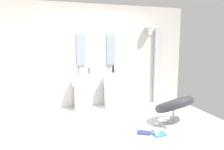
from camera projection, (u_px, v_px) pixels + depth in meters
name	position (u px, v px, depth m)	size (l,w,h in m)	color
ground_plane	(112.00, 131.00, 3.62)	(4.80, 3.60, 0.04)	silver
rear_partition	(96.00, 56.00, 5.02)	(4.80, 0.10, 2.60)	beige
pedestal_sink_left	(83.00, 90.00, 4.74)	(0.49, 0.49, 0.98)	white
pedestal_sink_right	(113.00, 89.00, 4.93)	(0.49, 0.49, 0.98)	white
vanity_mirror_left	(81.00, 50.00, 4.84)	(0.22, 0.03, 0.77)	#8C9EA8
vanity_mirror_right	(111.00, 50.00, 5.03)	(0.22, 0.03, 0.77)	#8C9EA8
shower_column	(156.00, 64.00, 5.34)	(0.49, 0.24, 2.05)	#B7BABF
lounge_chair	(174.00, 107.00, 3.86)	(1.06, 1.06, 0.65)	#B7BABF
area_rug	(147.00, 133.00, 3.46)	(1.26, 0.62, 0.01)	#B2B2B7
magazine_red	(158.00, 133.00, 3.45)	(0.24, 0.18, 0.02)	#B73838
magazine_teal	(159.00, 134.00, 3.40)	(0.23, 0.21, 0.02)	teal
magazine_navy	(144.00, 133.00, 3.44)	(0.23, 0.16, 0.02)	navy
coffee_mug	(157.00, 133.00, 3.35)	(0.08, 0.08, 0.10)	white
soap_bottle_white	(76.00, 71.00, 4.69)	(0.04, 0.04, 0.15)	white
soap_bottle_black	(113.00, 69.00, 4.99)	(0.05, 0.05, 0.19)	black
soap_bottle_blue	(89.00, 71.00, 4.74)	(0.06, 0.06, 0.15)	#4C72B7
soap_bottle_grey	(109.00, 70.00, 4.94)	(0.06, 0.06, 0.16)	#99999E
soap_bottle_green	(79.00, 71.00, 4.53)	(0.05, 0.05, 0.20)	#59996B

